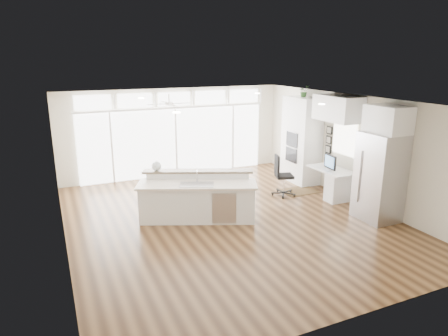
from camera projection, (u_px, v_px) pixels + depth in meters
name	position (u px, v px, depth m)	size (l,w,h in m)	color
floor	(229.00, 219.00, 9.19)	(7.00, 8.00, 0.02)	#3D2513
ceiling	(229.00, 101.00, 8.46)	(7.00, 8.00, 0.02)	white
wall_back	(175.00, 132.00, 12.34)	(7.00, 0.04, 2.70)	beige
wall_front	(355.00, 232.00, 5.31)	(7.00, 0.04, 2.70)	beige
wall_left	(59.00, 182.00, 7.45)	(0.04, 8.00, 2.70)	beige
wall_right	(353.00, 148.00, 10.20)	(0.04, 8.00, 2.70)	beige
glass_wall	(176.00, 142.00, 12.37)	(5.80, 0.06, 2.08)	silver
transom_row	(174.00, 99.00, 12.01)	(5.90, 0.06, 0.40)	silver
desk_window	(344.00, 139.00, 10.40)	(0.04, 0.85, 0.85)	white
ceiling_fan	(169.00, 100.00, 10.78)	(1.16, 1.16, 0.32)	white
recessed_lights	(225.00, 101.00, 8.64)	(3.40, 3.00, 0.02)	silver
oven_cabinet	(301.00, 140.00, 11.68)	(0.64, 1.20, 2.50)	white
desk_nook	(331.00, 183.00, 10.58)	(0.72, 1.30, 0.76)	white
upper_cabinets	(338.00, 108.00, 10.07)	(0.64, 1.30, 0.64)	white
refrigerator	(380.00, 177.00, 8.96)	(0.76, 0.90, 2.00)	#BABABF
fridge_cabinet	(388.00, 119.00, 8.63)	(0.64, 0.90, 0.60)	white
framed_photos	(329.00, 140.00, 10.98)	(0.06, 0.22, 0.80)	black
kitchen_island	(197.00, 198.00, 9.02)	(2.67, 1.00, 1.06)	white
rug	(299.00, 191.00, 11.09)	(0.98, 0.71, 0.01)	#322110
office_chair	(284.00, 176.00, 10.62)	(0.57, 0.53, 1.10)	black
fishbowl	(157.00, 166.00, 9.22)	(0.22, 0.22, 0.22)	white
monitor	(330.00, 162.00, 10.39)	(0.08, 0.50, 0.42)	black
keyboard	(324.00, 170.00, 10.38)	(0.12, 0.33, 0.02)	silver
potted_plant	(304.00, 92.00, 11.31)	(0.30, 0.33, 0.26)	#2E5C27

